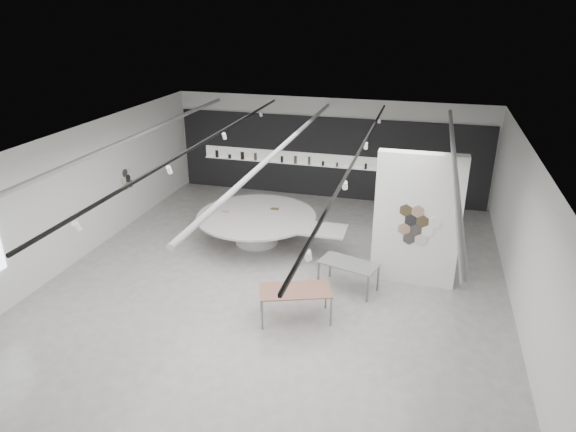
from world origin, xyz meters
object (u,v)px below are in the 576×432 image
(partition_column, at_px, (417,220))
(sample_table_wood, at_px, (295,292))
(display_island, at_px, (259,225))
(kitchen_counter, at_px, (421,197))
(sample_table_stone, at_px, (349,265))

(partition_column, height_order, sample_table_wood, partition_column)
(display_island, relative_size, kitchen_counter, 2.94)
(display_island, distance_m, sample_table_stone, 3.76)
(sample_table_stone, xyz_separation_m, kitchen_counter, (1.63, 6.38, -0.26))
(partition_column, height_order, display_island, partition_column)
(display_island, height_order, kitchen_counter, kitchen_counter)
(partition_column, distance_m, sample_table_wood, 3.79)
(display_island, height_order, sample_table_wood, display_island)
(partition_column, xyz_separation_m, kitchen_counter, (0.03, 5.52, -1.35))
(partition_column, xyz_separation_m, sample_table_wood, (-2.58, -2.57, -1.07))
(partition_column, relative_size, sample_table_stone, 2.18)
(sample_table_wood, xyz_separation_m, kitchen_counter, (2.61, 8.08, -0.28))
(sample_table_wood, distance_m, sample_table_stone, 1.97)
(sample_table_wood, height_order, sample_table_stone, sample_table_wood)
(display_island, xyz_separation_m, kitchen_counter, (4.77, 4.32, -0.17))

